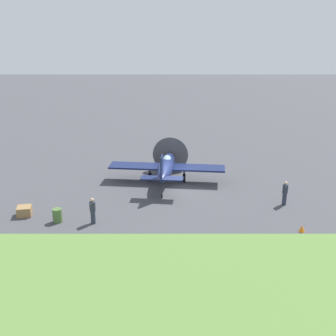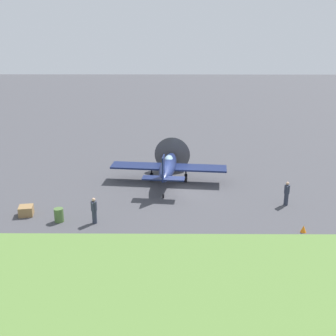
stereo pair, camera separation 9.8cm
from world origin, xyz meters
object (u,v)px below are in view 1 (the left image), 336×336
(ground_crew_chief, at_px, (287,193))
(fuel_drum, at_px, (59,215))
(supply_crate, at_px, (26,211))
(ground_crew_mechanic, at_px, (94,210))
(airplane_lead, at_px, (168,166))
(runway_marker_cone, at_px, (304,229))

(ground_crew_chief, height_order, fuel_drum, ground_crew_chief)
(fuel_drum, distance_m, supply_crate, 2.61)
(ground_crew_chief, relative_size, supply_crate, 1.92)
(fuel_drum, bearing_deg, supply_crate, 158.72)
(fuel_drum, bearing_deg, ground_crew_mechanic, -5.15)
(airplane_lead, xyz_separation_m, supply_crate, (-9.38, -6.26, -1.06))
(airplane_lead, xyz_separation_m, ground_crew_mechanic, (-4.64, -7.41, -0.47))
(ground_crew_mechanic, distance_m, fuel_drum, 2.38)
(runway_marker_cone, bearing_deg, fuel_drum, 174.86)
(airplane_lead, bearing_deg, fuel_drum, -128.08)
(ground_crew_mechanic, bearing_deg, supply_crate, -94.42)
(ground_crew_mechanic, xyz_separation_m, runway_marker_cone, (12.94, -1.16, -0.69))
(ground_crew_chief, distance_m, runway_marker_cone, 4.20)
(ground_crew_chief, bearing_deg, ground_crew_mechanic, 114.40)
(airplane_lead, distance_m, ground_crew_mechanic, 8.76)
(supply_crate, relative_size, runway_marker_cone, 2.05)
(fuel_drum, height_order, runway_marker_cone, fuel_drum)
(airplane_lead, xyz_separation_m, runway_marker_cone, (8.31, -8.58, -1.16))
(runway_marker_cone, bearing_deg, supply_crate, 172.54)
(ground_crew_chief, xyz_separation_m, runway_marker_cone, (0.03, -4.15, -0.69))
(airplane_lead, height_order, ground_crew_mechanic, airplane_lead)
(supply_crate, bearing_deg, airplane_lead, 33.71)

